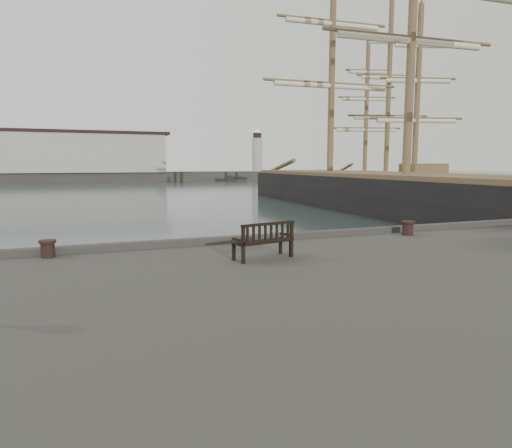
{
  "coord_description": "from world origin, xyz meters",
  "views": [
    {
      "loc": [
        -3.12,
        -12.08,
        3.74
      ],
      "look_at": [
        1.42,
        -0.5,
        2.1
      ],
      "focal_mm": 32.0,
      "sensor_mm": 36.0,
      "label": 1
    }
  ],
  "objects_px": {
    "bollard_right": "(408,228)",
    "tall_ship_main": "(405,202)",
    "tall_ship_far": "(385,189)",
    "bollard_left": "(48,249)",
    "bench": "(263,247)"
  },
  "relations": [
    {
      "from": "bollard_right",
      "to": "tall_ship_far",
      "type": "xyz_separation_m",
      "value": [
        25.03,
        34.14,
        -0.98
      ]
    },
    {
      "from": "bench",
      "to": "bollard_right",
      "type": "distance_m",
      "value": 5.76
    },
    {
      "from": "bench",
      "to": "tall_ship_far",
      "type": "distance_m",
      "value": 47.08
    },
    {
      "from": "bollard_left",
      "to": "bollard_right",
      "type": "distance_m",
      "value": 10.17
    },
    {
      "from": "bench",
      "to": "tall_ship_far",
      "type": "xyz_separation_m",
      "value": [
        30.54,
        35.81,
        -1.03
      ]
    },
    {
      "from": "bollard_right",
      "to": "bench",
      "type": "bearing_deg",
      "value": -163.09
    },
    {
      "from": "bollard_right",
      "to": "tall_ship_main",
      "type": "height_order",
      "value": "tall_ship_main"
    },
    {
      "from": "bench",
      "to": "bollard_left",
      "type": "distance_m",
      "value": 5.07
    },
    {
      "from": "bench",
      "to": "tall_ship_far",
      "type": "relative_size",
      "value": 0.05
    },
    {
      "from": "tall_ship_far",
      "to": "bollard_right",
      "type": "bearing_deg",
      "value": -109.92
    },
    {
      "from": "bench",
      "to": "tall_ship_far",
      "type": "bearing_deg",
      "value": 36.57
    },
    {
      "from": "bollard_right",
      "to": "tall_ship_main",
      "type": "xyz_separation_m",
      "value": [
        14.16,
        17.35,
        -0.93
      ]
    },
    {
      "from": "bollard_right",
      "to": "tall_ship_far",
      "type": "distance_m",
      "value": 42.34
    },
    {
      "from": "bollard_right",
      "to": "tall_ship_far",
      "type": "relative_size",
      "value": 0.02
    },
    {
      "from": "bollard_left",
      "to": "bollard_right",
      "type": "relative_size",
      "value": 0.95
    }
  ]
}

